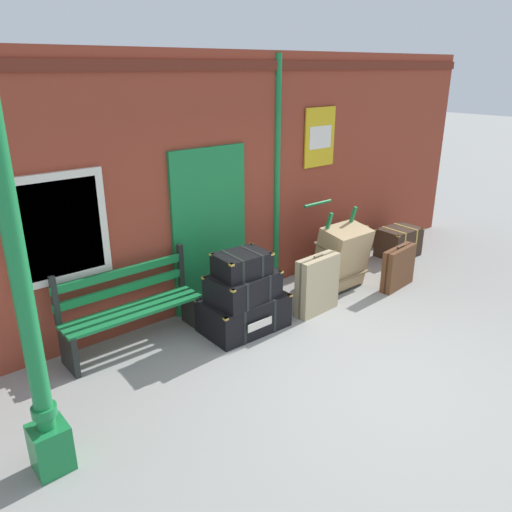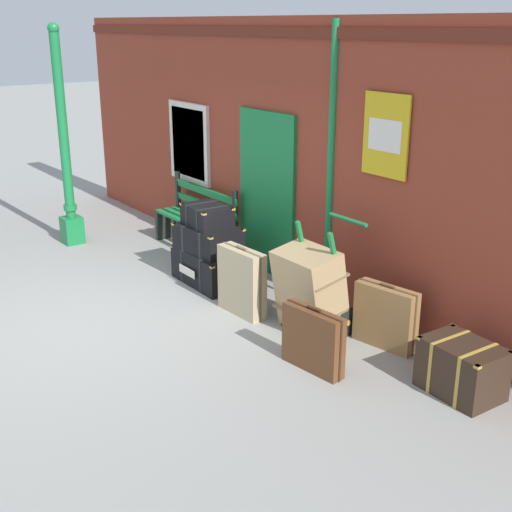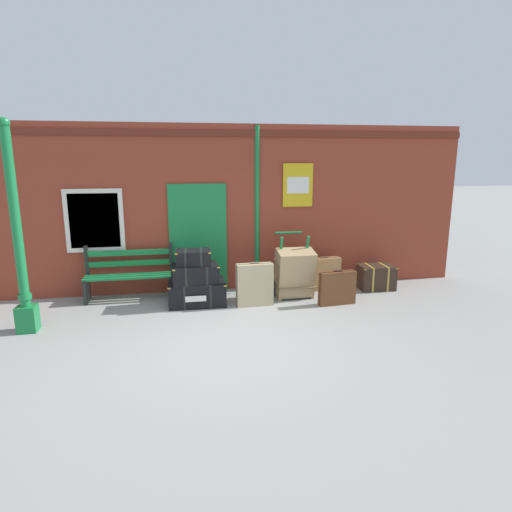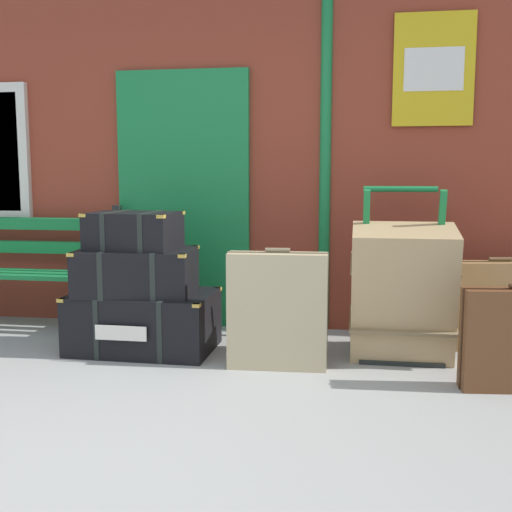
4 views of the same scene
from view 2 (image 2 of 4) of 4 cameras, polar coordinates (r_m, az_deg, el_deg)
ground_plane at (r=7.65m, az=-12.99°, el=-5.39°), size 60.00×60.00×0.00m
brick_facade at (r=8.47m, az=2.51°, el=8.84°), size 10.40×0.35×3.20m
lamp_post at (r=10.12m, az=-15.84°, el=7.55°), size 0.28×0.28×3.13m
platform_bench at (r=9.65m, az=-5.03°, el=3.04°), size 1.60×0.43×1.01m
steamer_trunk_base at (r=8.48m, az=-3.72°, el=-0.89°), size 1.02×0.69×0.43m
steamer_trunk_middle at (r=8.37m, az=-4.08°, el=1.50°), size 0.85×0.61×0.33m
steamer_trunk_top at (r=8.30m, az=-4.17°, el=3.43°), size 0.63×0.48×0.27m
porters_trolley at (r=7.24m, az=5.65°, el=-4.09°), size 0.71×0.69×1.18m
large_brown_trunk at (r=7.05m, az=4.61°, el=-2.93°), size 0.70×0.58×0.94m
suitcase_brown at (r=6.37m, az=4.86°, el=-7.13°), size 0.68×0.23×0.65m
suitcase_olive at (r=7.51m, az=-1.22°, el=-2.20°), size 0.66×0.23×0.80m
suitcase_slate at (r=6.91m, az=10.94°, el=-5.09°), size 0.69×0.29×0.68m
corner_trunk at (r=6.26m, az=17.09°, el=-9.13°), size 0.71×0.52×0.49m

